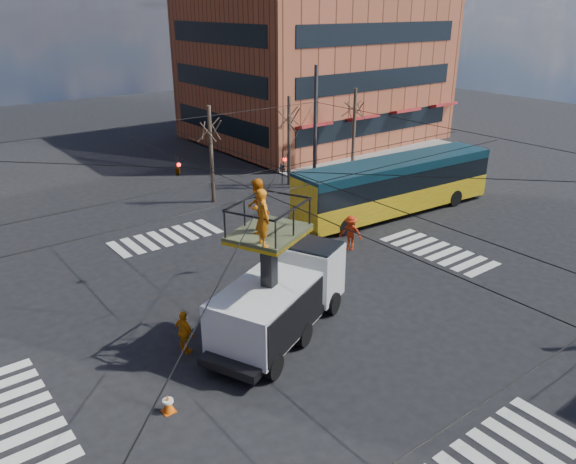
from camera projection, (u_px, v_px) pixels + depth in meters
The scene contains 13 objects.
ground at pixel (279, 313), 22.54m from camera, with size 120.00×120.00×0.00m, color black.
sidewalk_ne at pixel (326, 143), 49.81m from camera, with size 18.00×18.00×0.12m, color slate.
crosswalks at pixel (279, 313), 22.54m from camera, with size 22.40×22.40×0.02m, color silver, non-canonical shape.
building_ne at pixel (314, 59), 49.93m from camera, with size 20.06×16.06×14.00m.
overhead_network at pixel (270, 211), 21.18m from camera, with size 24.24×24.24×8.00m.
tree_a at pixel (210, 129), 33.53m from camera, with size 2.00×2.00×6.00m.
tree_b at pixel (289, 117), 36.93m from camera, with size 2.00×2.00×6.00m.
tree_c at pixel (355, 108), 40.33m from camera, with size 2.00×2.00×6.00m.
utility_truck at pixel (280, 283), 20.49m from camera, with size 7.33×4.95×6.29m.
city_bus at pixel (395, 185), 32.82m from camera, with size 13.37×3.53×3.20m.
traffic_cone at pixel (168, 403), 16.97m from camera, with size 0.36×0.36×0.62m, color #DA5209.
worker_ground at pixel (184, 332), 19.69m from camera, with size 0.97×0.40×1.65m, color orange.
flagger at pixel (351, 233), 28.08m from camera, with size 1.17×0.67×1.81m, color red.
Camera 1 is at (-11.72, -15.78, 11.51)m, focal length 35.00 mm.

